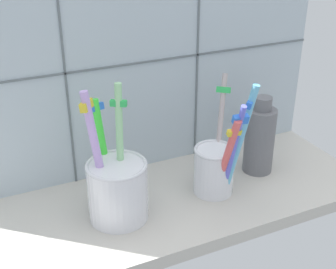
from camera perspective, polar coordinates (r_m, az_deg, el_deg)
counter_slab at (r=70.47cm, az=-0.26°, el=-8.74°), size 64.00×22.00×2.00cm
tile_wall_back at (r=71.23cm, az=-4.44°, el=10.82°), size 64.00×2.20×45.00cm
toothbrush_cup_left at (r=64.42cm, az=-6.32°, el=-6.31°), size 8.37×10.03×19.14cm
toothbrush_cup_right at (r=69.62cm, az=6.00°, el=-3.71°), size 7.91×12.37×18.56cm
ceramic_vase at (r=76.02cm, az=11.17°, el=-0.47°), size 4.78×4.78×12.94cm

